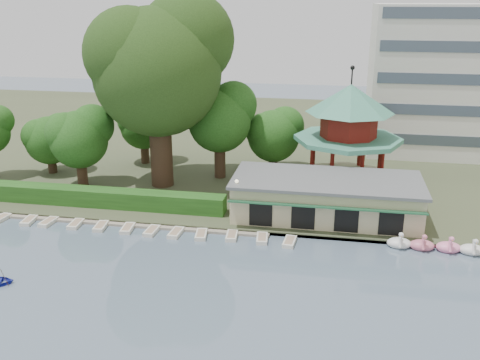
% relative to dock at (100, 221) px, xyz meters
% --- Properties ---
extents(ground_plane, '(220.00, 220.00, 0.00)m').
position_rel_dock_xyz_m(ground_plane, '(12.00, -17.20, -0.12)').
color(ground_plane, slate).
rests_on(ground_plane, ground).
extents(shore, '(220.00, 70.00, 0.40)m').
position_rel_dock_xyz_m(shore, '(12.00, 34.80, 0.08)').
color(shore, '#424930').
rests_on(shore, ground).
extents(embankment, '(220.00, 0.60, 0.30)m').
position_rel_dock_xyz_m(embankment, '(12.00, 0.10, 0.03)').
color(embankment, gray).
rests_on(embankment, ground).
extents(dock, '(34.00, 1.60, 0.24)m').
position_rel_dock_xyz_m(dock, '(0.00, 0.00, 0.00)').
color(dock, gray).
rests_on(dock, ground).
extents(boathouse, '(18.60, 9.39, 3.90)m').
position_rel_dock_xyz_m(boathouse, '(22.00, 4.77, 2.25)').
color(boathouse, '#BEB48C').
rests_on(boathouse, shore).
extents(pavilion, '(12.40, 12.40, 13.50)m').
position_rel_dock_xyz_m(pavilion, '(24.00, 14.80, 7.36)').
color(pavilion, '#BEB48C').
rests_on(pavilion, shore).
extents(hedge, '(30.00, 2.00, 1.80)m').
position_rel_dock_xyz_m(hedge, '(-3.00, 3.30, 1.18)').
color(hedge, '#24551A').
rests_on(hedge, shore).
extents(lamp_post, '(0.36, 0.36, 4.28)m').
position_rel_dock_xyz_m(lamp_post, '(13.50, 1.80, 3.22)').
color(lamp_post, black).
rests_on(lamp_post, shore).
extents(big_tree, '(15.54, 14.48, 21.69)m').
position_rel_dock_xyz_m(big_tree, '(3.19, 11.03, 14.40)').
color(big_tree, '#3A281C').
rests_on(big_tree, shore).
extents(small_trees, '(39.33, 16.69, 11.54)m').
position_rel_dock_xyz_m(small_trees, '(0.79, 14.41, 6.19)').
color(small_trees, '#3A281C').
rests_on(small_trees, shore).
extents(moored_rowboats, '(35.34, 2.77, 0.36)m').
position_rel_dock_xyz_m(moored_rowboats, '(1.91, -1.40, 0.06)').
color(moored_rowboats, silver).
rests_on(moored_rowboats, ground).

